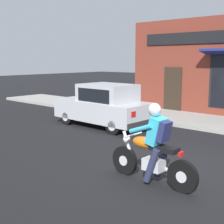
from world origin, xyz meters
The scene contains 4 objects.
ground_plane centered at (0.00, 0.00, 0.00)m, with size 80.00×80.00×0.00m, color black.
sidewalk_curb centered at (5.18, 3.00, 0.07)m, with size 2.60×22.00×0.14m, color #9E9B93.
motorcycle_with_rider centered at (-1.05, -0.08, 0.68)m, with size 0.56×2.02×1.62m.
car_hatchback centered at (2.24, 4.30, 0.77)m, with size 1.73×3.82×1.57m.
Camera 1 is at (-6.05, -3.41, 2.46)m, focal length 50.00 mm.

